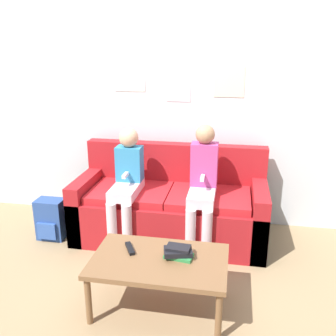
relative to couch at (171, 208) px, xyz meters
name	(u,v)px	position (x,y,z in m)	size (l,w,h in m)	color
ground_plane	(161,262)	(0.00, -0.50, -0.30)	(10.00, 10.00, 0.00)	#937A56
wall_back	(179,99)	(0.00, 0.48, 1.00)	(8.00, 0.06, 2.60)	silver
couch	(171,208)	(0.00, 0.00, 0.00)	(1.82, 0.77, 0.88)	maroon
coffee_table	(159,264)	(0.11, -1.07, 0.05)	(0.95, 0.60, 0.39)	brown
person_left	(126,181)	(-0.38, -0.19, 0.33)	(0.24, 0.54, 1.10)	silver
person_right	(203,183)	(0.32, -0.18, 0.35)	(0.24, 0.54, 1.16)	silver
tv_remote	(130,248)	(-0.13, -0.99, 0.10)	(0.12, 0.17, 0.02)	black
book_stack	(178,252)	(0.23, -1.02, 0.13)	(0.22, 0.17, 0.08)	#2D8442
backpack	(51,219)	(-1.14, -0.25, -0.10)	(0.27, 0.21, 0.40)	#284789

